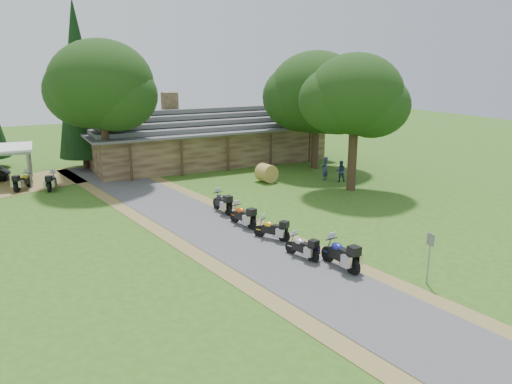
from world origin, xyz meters
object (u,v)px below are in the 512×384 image
motorcycle_row_d (243,214)px  motorcycle_carport_b (52,180)px  motorcycle_row_c (272,228)px  motorcycle_row_e (222,201)px  lodge (207,135)px  hay_bale (267,173)px  motorcycle_row_a (340,253)px  motorcycle_carport_a (23,180)px  motorcycle_row_b (302,246)px

motorcycle_row_d → motorcycle_carport_b: 15.93m
motorcycle_row_c → motorcycle_row_e: 5.52m
motorcycle_carport_b → motorcycle_row_c: bearing=-132.5°
lodge → hay_bale: (0.97, -9.29, -1.77)m
motorcycle_row_a → hay_bale: size_ratio=1.57×
hay_bale → motorcycle_row_c: bearing=-117.6°
motorcycle_row_d → motorcycle_carport_a: motorcycle_carport_a is taller
motorcycle_row_a → motorcycle_row_c: bearing=6.6°
motorcycle_row_e → hay_bale: (6.14, 5.63, -0.01)m
lodge → motorcycle_carport_a: bearing=-167.7°
lodge → motorcycle_carport_b: (-13.60, -4.27, -1.79)m
motorcycle_row_e → hay_bale: 8.32m
motorcycle_row_e → motorcycle_row_b: bearing=179.6°
motorcycle_row_d → motorcycle_row_a: bearing=178.4°
motorcycle_row_a → motorcycle_carport_b: size_ratio=1.11×
motorcycle_row_a → motorcycle_row_c: 4.63m
lodge → motorcycle_row_a: bearing=-99.1°
motorcycle_row_d → motorcycle_carport_a: 17.68m
motorcycle_carport_b → lodge: bearing=-53.5°
motorcycle_carport_a → motorcycle_row_d: bearing=-110.2°
lodge → motorcycle_row_a: lodge is taller
motorcycle_carport_b → motorcycle_carport_a: bearing=82.6°
motorcycle_row_c → motorcycle_carport_b: size_ratio=0.94×
motorcycle_row_b → motorcycle_carport_b: 20.88m
lodge → hay_bale: bearing=-84.1°
motorcycle_row_c → hay_bale: (5.83, 11.14, 0.06)m
motorcycle_row_c → motorcycle_carport_b: (-8.74, 16.16, 0.04)m
lodge → motorcycle_row_d: bearing=-106.3°
motorcycle_row_d → hay_bale: 10.53m
motorcycle_row_e → motorcycle_carport_a: bearing=38.9°
motorcycle_carport_a → motorcycle_carport_b: 2.02m
lodge → motorcycle_row_c: 21.08m
motorcycle_row_a → motorcycle_row_b: bearing=21.7°
motorcycle_row_d → hay_bale: (6.18, 8.53, 0.01)m
lodge → motorcycle_row_d: size_ratio=10.93×
motorcycle_row_b → motorcycle_carport_a: motorcycle_carport_a is taller
motorcycle_row_b → hay_bale: bearing=-37.9°
lodge → motorcycle_row_b: lodge is taller
lodge → motorcycle_row_a: 25.35m
motorcycle_carport_a → motorcycle_carport_b: motorcycle_carport_a is taller
motorcycle_row_b → motorcycle_row_d: (-0.37, 5.41, 0.07)m
lodge → motorcycle_row_e: bearing=-109.1°
motorcycle_row_b → motorcycle_carport_b: bearing=9.5°
motorcycle_row_a → motorcycle_carport_a: motorcycle_row_a is taller
motorcycle_row_d → hay_bale: size_ratio=1.45×
motorcycle_row_a → motorcycle_carport_b: bearing=20.6°
lodge → hay_bale: size_ratio=15.82×
motorcycle_row_b → motorcycle_row_c: size_ratio=0.97×
lodge → motorcycle_carport_b: 14.37m
motorcycle_row_e → lodge: bearing=-21.8°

